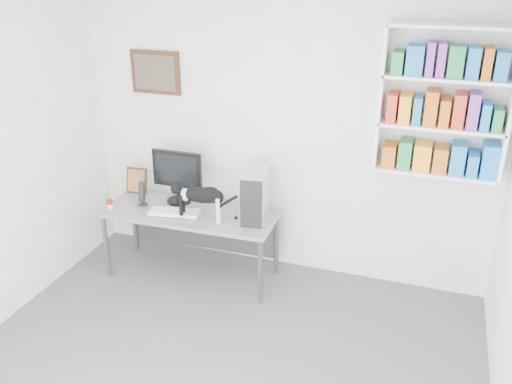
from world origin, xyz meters
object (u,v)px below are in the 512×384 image
desk (192,243)px  pc_tower (256,194)px  soup_can (110,204)px  leaning_print (137,180)px  cat (202,204)px  monitor (178,176)px  keyboard (175,212)px  bookshelf (444,103)px  speaker (142,193)px

desk → pc_tower: (0.64, 0.09, 0.58)m
desk → soup_can: (-0.76, -0.19, 0.39)m
leaning_print → cat: bearing=-26.1°
desk → monitor: size_ratio=3.08×
desk → keyboard: bearing=-140.9°
keyboard → pc_tower: size_ratio=1.01×
monitor → pc_tower: size_ratio=1.15×
cat → bookshelf: bearing=5.2°
bookshelf → speaker: (-2.67, -0.38, -1.03)m
monitor → keyboard: (0.09, -0.27, -0.25)m
desk → keyboard: size_ratio=3.52×
bookshelf → leaning_print: size_ratio=4.50×
desk → soup_can: soup_can is taller
pc_tower → soup_can: bearing=-177.4°
speaker → desk: bearing=1.4°
desk → speaker: 0.69m
leaning_print → bookshelf: bearing=-0.7°
desk → leaning_print: size_ratio=6.07×
keyboard → pc_tower: 0.80m
soup_can → bookshelf: bearing=10.7°
leaning_print → keyboard: bearing=-32.6°
keyboard → soup_can: (-0.65, -0.09, 0.03)m
bookshelf → monitor: (-2.36, -0.19, -0.88)m
keyboard → pc_tower: (0.75, 0.19, 0.22)m
bookshelf → speaker: bearing=-171.9°
bookshelf → speaker: size_ratio=4.90×
speaker → soup_can: size_ratio=2.74×
keyboard → leaning_print: size_ratio=1.72×
monitor → pc_tower: (0.84, -0.08, -0.04)m
soup_can → cat: cat is taller
bookshelf → monitor: size_ratio=2.29×
monitor → pc_tower: bearing=-5.6°
bookshelf → desk: size_ratio=0.74×
desk → leaning_print: 0.89m
desk → pc_tower: 0.87m
soup_can → speaker: bearing=33.8°
bookshelf → soup_can: bookshelf is taller
bookshelf → cat: bearing=-165.6°
desk → keyboard: keyboard is taller
speaker → soup_can: 0.32m
speaker → keyboard: bearing=-12.4°
speaker → cat: (0.70, -0.13, 0.05)m
soup_can → leaning_print: bearing=83.2°
pc_tower → leaning_print: size_ratio=1.71×
cat → pc_tower: bearing=18.4°
desk → cat: size_ratio=2.96×
monitor → pc_tower: monitor is taller
monitor → soup_can: bearing=-147.3°
speaker → soup_can: speaker is taller
monitor → soup_can: 0.71m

